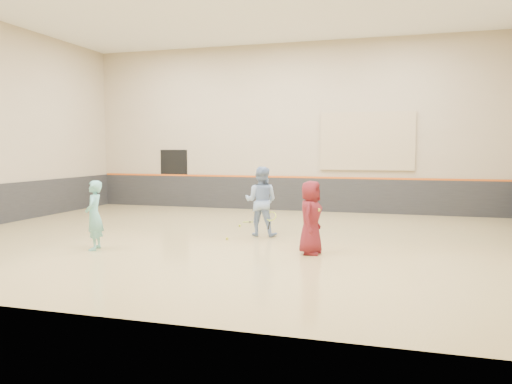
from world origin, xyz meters
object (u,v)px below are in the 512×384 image
(young_man, at_px, (311,218))
(spare_racket, at_px, (248,220))
(girl, at_px, (94,215))
(instructor, at_px, (261,201))

(young_man, xyz_separation_m, spare_racket, (-2.63, 3.99, -0.72))
(young_man, bearing_deg, spare_racket, 37.55)
(girl, bearing_deg, spare_racket, 138.88)
(young_man, height_order, spare_racket, young_man)
(girl, distance_m, instructor, 4.14)
(instructor, xyz_separation_m, young_man, (1.62, -1.88, -0.11))
(girl, bearing_deg, young_man, 82.57)
(girl, height_order, spare_racket, girl)
(girl, xyz_separation_m, young_man, (4.69, 0.90, 0.01))
(instructor, distance_m, spare_racket, 2.49)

